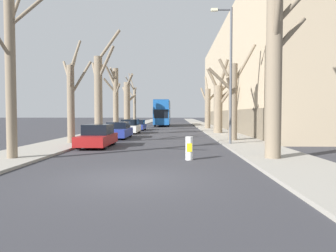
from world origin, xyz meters
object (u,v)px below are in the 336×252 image
at_px(street_tree_left_0, 11,69).
at_px(parked_car_3, 137,125).
at_px(street_tree_left_3, 115,97).
at_px(street_tree_right_0, 275,67).
at_px(street_tree_right_1, 233,97).
at_px(parked_car_2, 130,127).
at_px(double_decker_bus, 162,112).
at_px(street_tree_left_4, 127,104).
at_px(street_tree_right_3, 207,105).
at_px(traffic_bollard, 189,148).
at_px(street_tree_right_2, 219,103).
at_px(parked_car_1, 118,131).
at_px(street_tree_left_5, 134,103).
at_px(street_tree_left_1, 72,96).
at_px(parked_car_0, 98,136).
at_px(lamp_post, 229,70).
at_px(street_tree_left_2, 99,91).

distance_m(street_tree_left_0, parked_car_3, 24.87).
xyz_separation_m(street_tree_left_3, street_tree_right_0, (11.57, -22.10, 0.04)).
height_order(street_tree_right_1, parked_car_2, street_tree_right_1).
bearing_deg(double_decker_bus, street_tree_right_1, -77.03).
height_order(street_tree_left_4, street_tree_right_3, street_tree_left_4).
relative_size(street_tree_left_3, traffic_bollard, 7.28).
distance_m(street_tree_right_2, traffic_bollard, 18.13).
bearing_deg(parked_car_1, parked_car_2, 90.00).
distance_m(street_tree_right_3, double_decker_bus, 12.25).
distance_m(street_tree_left_5, street_tree_right_0, 39.23).
height_order(street_tree_right_0, double_decker_bus, street_tree_right_0).
height_order(street_tree_left_1, street_tree_right_3, street_tree_right_3).
height_order(street_tree_left_4, double_decker_bus, street_tree_left_4).
height_order(street_tree_right_2, parked_car_0, street_tree_right_2).
bearing_deg(lamp_post, street_tree_left_0, -147.74).
xyz_separation_m(double_decker_bus, parked_car_0, (-2.51, -32.49, -1.77)).
relative_size(parked_car_0, lamp_post, 0.47).
distance_m(street_tree_left_3, street_tree_right_2, 12.55).
distance_m(street_tree_right_0, street_tree_right_1, 9.17).
height_order(parked_car_1, parked_car_3, parked_car_1).
height_order(parked_car_0, parked_car_3, parked_car_0).
bearing_deg(parked_car_2, street_tree_left_0, -97.04).
relative_size(street_tree_right_3, parked_car_1, 1.64).
relative_size(street_tree_left_4, parked_car_2, 1.79).
xyz_separation_m(street_tree_left_3, double_decker_bus, (4.87, 15.56, -1.62)).
bearing_deg(double_decker_bus, street_tree_left_4, -118.21).
distance_m(street_tree_left_1, parked_car_3, 17.73).
height_order(street_tree_left_2, street_tree_left_3, street_tree_left_2).
distance_m(double_decker_bus, lamp_post, 31.94).
bearing_deg(parked_car_0, parked_car_3, 90.00).
distance_m(street_tree_left_1, street_tree_right_1, 11.50).
bearing_deg(street_tree_left_0, street_tree_left_2, 90.12).
relative_size(street_tree_left_0, parked_car_3, 2.04).
relative_size(street_tree_left_0, traffic_bollard, 8.41).
xyz_separation_m(double_decker_bus, parked_car_2, (-2.51, -19.51, -1.74)).
height_order(street_tree_left_4, lamp_post, lamp_post).
xyz_separation_m(street_tree_right_3, parked_car_1, (-9.10, -15.55, -2.56)).
height_order(street_tree_left_0, street_tree_right_3, street_tree_left_0).
bearing_deg(street_tree_right_3, street_tree_right_1, -90.06).
distance_m(double_decker_bus, traffic_bollard, 37.75).
xyz_separation_m(parked_car_3, lamp_post, (8.35, -17.82, 4.30)).
distance_m(street_tree_left_3, double_decker_bus, 16.39).
bearing_deg(street_tree_right_2, street_tree_left_5, 120.33).
distance_m(parked_car_0, parked_car_3, 19.00).
bearing_deg(street_tree_left_5, street_tree_right_0, -72.91).
bearing_deg(traffic_bollard, street_tree_left_1, 138.84).
height_order(parked_car_1, traffic_bollard, parked_car_1).
bearing_deg(street_tree_right_3, street_tree_left_5, 138.40).
height_order(street_tree_right_3, double_decker_bus, street_tree_right_3).
bearing_deg(double_decker_bus, parked_car_2, -97.32).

